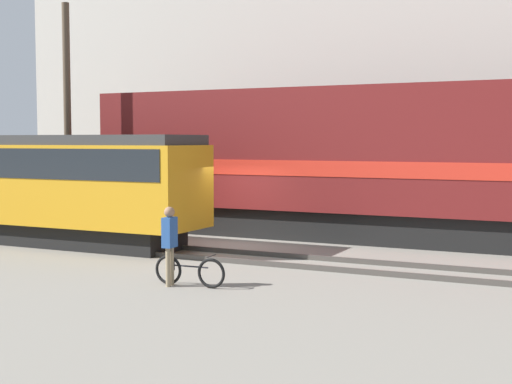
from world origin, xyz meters
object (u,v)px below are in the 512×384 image
person (170,237)px  utility_pole_left (68,118)px  freight_locomotive (408,162)px  bicycle (190,271)px  streetcar (24,181)px

person → utility_pole_left: (-8.49, 6.52, 2.96)m
freight_locomotive → bicycle: size_ratio=12.29×
freight_locomotive → person: 9.72m
person → utility_pole_left: 11.11m
freight_locomotive → bicycle: (-2.71, -8.91, -2.27)m
freight_locomotive → utility_pole_left: bearing=-167.6°
bicycle → utility_pole_left: (-8.91, 6.35, 3.72)m
bicycle → utility_pole_left: bearing=144.5°
bicycle → streetcar: bearing=156.1°
freight_locomotive → person: freight_locomotive is taller
person → freight_locomotive: bearing=71.0°
freight_locomotive → bicycle: 9.59m
freight_locomotive → utility_pole_left: (-11.61, -2.56, 1.46)m
streetcar → person: size_ratio=7.05×
streetcar → utility_pole_left: bearing=97.7°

